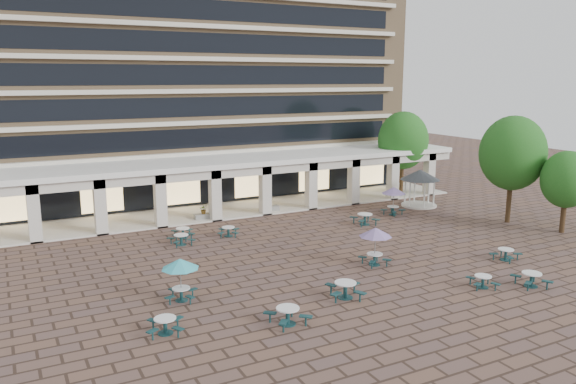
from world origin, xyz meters
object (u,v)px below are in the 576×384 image
(picnic_table_0, at_px, (165,324))
(planter_left, at_px, (204,214))
(picnic_table_1, at_px, (288,314))
(gazebo, at_px, (420,179))
(picnic_table_2, at_px, (483,280))
(planter_right, at_px, (270,206))

(picnic_table_0, distance_m, planter_left, 19.65)
(picnic_table_1, relative_size, gazebo, 0.56)
(gazebo, bearing_deg, picnic_table_2, -120.48)
(picnic_table_0, bearing_deg, planter_left, 81.41)
(planter_left, xyz_separation_m, planter_right, (5.63, -0.00, 0.04))
(gazebo, xyz_separation_m, planter_right, (-12.32, 3.81, -1.86))
(picnic_table_1, distance_m, gazebo, 26.17)
(picnic_table_0, xyz_separation_m, picnic_table_1, (5.08, -1.59, 0.04))
(picnic_table_1, bearing_deg, gazebo, 32.64)
(picnic_table_0, relative_size, picnic_table_1, 1.00)
(picnic_table_0, relative_size, gazebo, 0.56)
(picnic_table_2, bearing_deg, planter_right, 122.01)
(picnic_table_0, relative_size, planter_right, 1.25)
(picnic_table_1, bearing_deg, picnic_table_2, -8.25)
(picnic_table_2, distance_m, planter_right, 20.47)
(gazebo, bearing_deg, planter_left, 168.03)
(picnic_table_0, distance_m, gazebo, 29.57)
(picnic_table_1, height_order, gazebo, gazebo)
(picnic_table_0, relative_size, planter_left, 1.25)
(picnic_table_0, distance_m, planter_right, 22.52)
(picnic_table_1, distance_m, planter_left, 19.78)
(picnic_table_0, bearing_deg, planter_right, 68.17)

